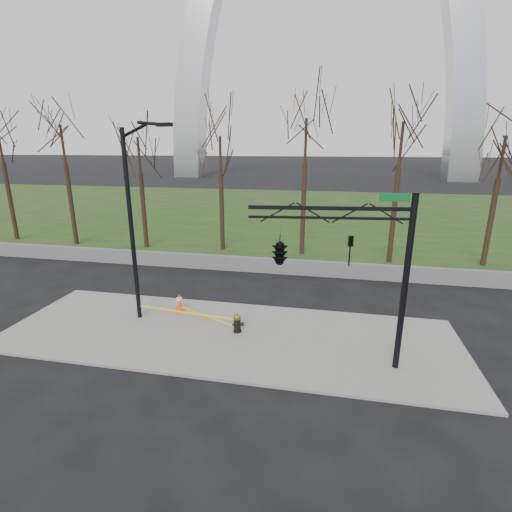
% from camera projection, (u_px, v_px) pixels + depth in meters
% --- Properties ---
extents(ground, '(500.00, 500.00, 0.00)m').
position_uv_depth(ground, '(227.00, 336.00, 15.06)').
color(ground, black).
rests_on(ground, ground).
extents(sidewalk, '(18.00, 6.00, 0.10)m').
position_uv_depth(sidewalk, '(227.00, 335.00, 15.05)').
color(sidewalk, slate).
rests_on(sidewalk, ground).
extents(grass_strip, '(120.00, 40.00, 0.06)m').
position_uv_depth(grass_strip, '(297.00, 211.00, 43.26)').
color(grass_strip, '#1C3915').
rests_on(grass_strip, ground).
extents(guardrail, '(60.00, 0.30, 0.90)m').
position_uv_depth(guardrail, '(263.00, 265.00, 22.46)').
color(guardrail, '#59595B').
rests_on(guardrail, ground).
extents(gateway_arch, '(66.00, 6.00, 65.00)m').
position_uv_depth(gateway_arch, '(323.00, 16.00, 76.35)').
color(gateway_arch, silver).
rests_on(gateway_arch, ground).
extents(tree_row, '(44.16, 4.00, 9.81)m').
position_uv_depth(tree_row, '(261.00, 183.00, 25.13)').
color(tree_row, black).
rests_on(tree_row, ground).
extents(fire_hydrant, '(0.51, 0.33, 0.81)m').
position_uv_depth(fire_hydrant, '(238.00, 323.00, 15.09)').
color(fire_hydrant, black).
rests_on(fire_hydrant, sidewalk).
extents(traffic_cone, '(0.48, 0.48, 0.80)m').
position_uv_depth(traffic_cone, '(179.00, 302.00, 17.04)').
color(traffic_cone, '#F44A0C').
rests_on(traffic_cone, sidewalk).
extents(street_light, '(2.36, 0.72, 8.21)m').
position_uv_depth(street_light, '(134.00, 214.00, 15.12)').
color(street_light, black).
rests_on(street_light, ground).
extents(traffic_signal_mast, '(5.07, 2.53, 6.00)m').
position_uv_depth(traffic_signal_mast, '(304.00, 250.00, 11.91)').
color(traffic_signal_mast, black).
rests_on(traffic_signal_mast, ground).
extents(caution_tape, '(4.54, 1.47, 0.42)m').
position_uv_depth(caution_tape, '(195.00, 314.00, 15.88)').
color(caution_tape, yellow).
rests_on(caution_tape, ground).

